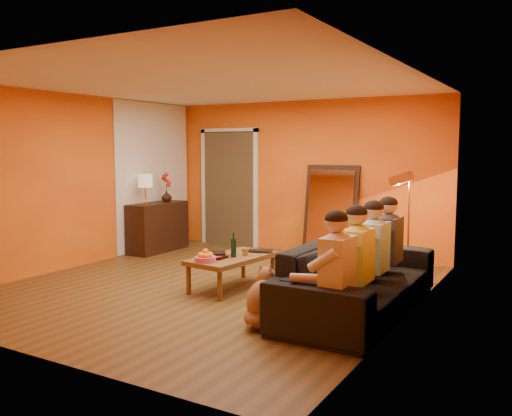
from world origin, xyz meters
The scene contains 27 objects.
room_shell centered at (0.00, 0.37, 1.30)m, with size 5.00×5.50×2.60m.
white_accent centered at (-2.48, 1.75, 1.30)m, with size 0.02×1.90×2.58m, color white.
doorway_recess centered at (-1.50, 2.83, 1.05)m, with size 1.06×0.30×2.10m, color #3F2D19.
door_jamb_left centered at (-2.07, 2.71, 1.05)m, with size 0.08×0.06×2.20m, color white.
door_jamb_right centered at (-0.93, 2.71, 1.05)m, with size 0.08×0.06×2.20m, color white.
door_header centered at (-1.50, 2.71, 2.12)m, with size 1.22×0.06×0.08m, color white.
mirror_frame centered at (0.55, 2.63, 0.76)m, with size 0.92×0.06×1.52m, color black.
mirror_glass centered at (0.55, 2.59, 0.76)m, with size 0.78×0.02×1.36m, color white.
sideboard centered at (-2.24, 1.55, 0.42)m, with size 0.44×1.18×0.85m, color black.
table_lamp centered at (-2.24, 1.25, 1.10)m, with size 0.24×0.24×0.51m, color beige, non-canonical shape.
sofa centered at (2.00, -0.07, 0.39)m, with size 1.04×2.66×0.78m, color black.
coffee_table centered at (0.26, 0.05, 0.21)m, with size 0.62×1.22×0.42m, color brown, non-canonical shape.
floor_lamp centered at (2.10, 1.59, 0.72)m, with size 0.30×0.24×1.44m, color #CC893C, non-canonical shape.
dog centered at (1.34, -1.07, 0.30)m, with size 0.33×0.52×0.61m, color #9B6246, non-canonical shape.
person_far_left centered at (2.13, -1.07, 0.61)m, with size 0.70×0.44×1.22m, color beige, non-canonical shape.
person_mid_left centered at (2.13, -0.52, 0.61)m, with size 0.70×0.44×1.22m, color #E1DE4B, non-canonical shape.
person_mid_right centered at (2.13, 0.03, 0.61)m, with size 0.70×0.44×1.22m, color #99CDEC, non-canonical shape.
person_far_right centered at (2.13, 0.58, 0.61)m, with size 0.70×0.44×1.22m, color #303035, non-canonical shape.
fruit_bowl centered at (0.16, -0.40, 0.50)m, with size 0.26×0.26×0.16m, color #D34A7C, non-canonical shape.
wine_bottle centered at (0.31, 0.00, 0.58)m, with size 0.07×0.07×0.31m, color black.
tumbler centered at (0.38, 0.17, 0.47)m, with size 0.10×0.10×0.09m, color #B27F3F.
laptop centered at (0.44, 0.40, 0.43)m, with size 0.37×0.24×0.03m, color black.
book_lower centered at (0.08, -0.15, 0.43)m, with size 0.19×0.25×0.02m, color black.
book_mid centered at (0.09, -0.14, 0.45)m, with size 0.19×0.25×0.02m, color #B42114.
book_upper centered at (0.08, -0.16, 0.47)m, with size 0.18×0.24×0.02m, color black.
vase centered at (-2.24, 1.80, 0.95)m, with size 0.18×0.18×0.19m, color black.
flowers centered at (-2.24, 1.80, 1.23)m, with size 0.17×0.17×0.51m, color #B42114, non-canonical shape.
Camera 1 is at (3.93, -5.69, 1.78)m, focal length 38.00 mm.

